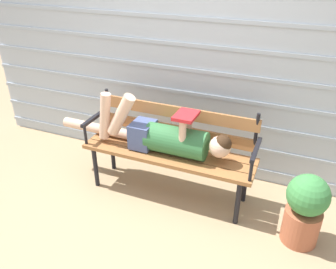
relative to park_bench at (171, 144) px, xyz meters
name	(u,v)px	position (x,y,z in m)	size (l,w,h in m)	color
ground_plane	(163,200)	(0.00, -0.19, -0.52)	(12.00, 12.00, 0.00)	tan
house_siding	(191,69)	(0.00, 0.52, 0.57)	(4.93, 0.08, 2.17)	#B2BCC6
park_bench	(171,144)	(0.00, 0.00, 0.00)	(1.61, 0.43, 0.90)	#9E6638
reclining_person	(162,136)	(-0.06, -0.07, 0.11)	(1.76, 0.26, 0.54)	#33703D
potted_plant	(305,208)	(1.23, -0.23, -0.18)	(0.33, 0.33, 0.63)	#AD5B3D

